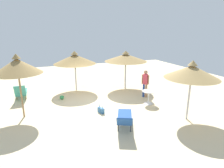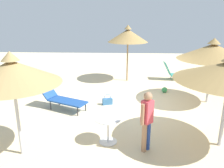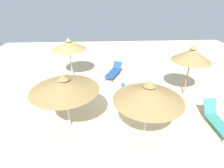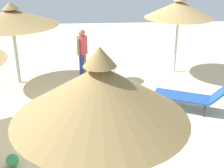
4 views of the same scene
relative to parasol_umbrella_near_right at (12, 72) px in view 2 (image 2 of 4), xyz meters
name	(u,v)px [view 2 (image 2 of 4)]	position (x,y,z in m)	size (l,w,h in m)	color
ground	(139,105)	(-3.53, 3.24, -2.21)	(24.00, 24.00, 0.10)	beige
parasol_umbrella_near_right	(12,72)	(0.00, 0.00, 0.00)	(2.26, 2.26, 2.64)	#B2B2B7
parasol_umbrella_far_left	(213,51)	(-3.83, 5.97, -0.10)	(2.67, 2.67, 2.56)	#B2B2B7
parasol_umbrella_near_left	(128,36)	(-6.81, 2.81, 0.20)	(2.04, 2.04, 2.89)	olive
lounge_chair_center	(62,99)	(-2.90, 0.33, -1.76)	(1.32, 1.94, 0.81)	#1E478C
lounge_chair_edge	(179,73)	(-7.10, 5.59, -1.78)	(0.61, 1.89, 0.95)	teal
person_standing_back	(147,119)	(-0.29, 3.17, -1.25)	(0.34, 0.34, 1.61)	navy
handbag	(107,101)	(-3.39, 1.98, -2.01)	(0.26, 0.42, 0.44)	#336699
side_table_round	(108,126)	(-0.65, 2.17, -1.66)	(0.71, 0.71, 0.72)	silver
beach_ball	(165,90)	(-4.93, 4.47, -2.03)	(0.25, 0.25, 0.25)	#338C4C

